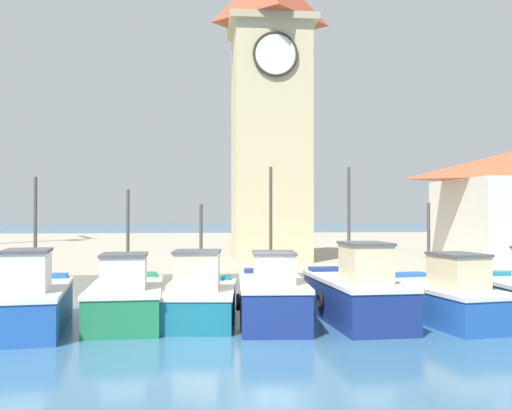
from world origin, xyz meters
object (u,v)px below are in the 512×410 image
object	(u,v)px
fishing_boat_center	(199,298)
fishing_boat_mid_right	(272,297)
fishing_boat_mid_left	(126,298)
fishing_boat_right_outer	(442,297)
fishing_boat_left_inner	(31,302)
clock_tower	(270,103)
fishing_boat_right_inner	(356,294)

from	to	relation	value
fishing_boat_center	fishing_boat_mid_right	distance (m)	2.15
fishing_boat_mid_left	fishing_boat_right_outer	size ratio (longest dim) A/B	0.90
fishing_boat_center	fishing_boat_mid_left	bearing A→B (deg)	179.34
fishing_boat_mid_right	fishing_boat_right_outer	size ratio (longest dim) A/B	0.89
fishing_boat_left_inner	fishing_boat_mid_left	size ratio (longest dim) A/B	1.07
fishing_boat_mid_left	clock_tower	bearing A→B (deg)	59.06
fishing_boat_mid_left	fishing_boat_mid_right	world-z (taller)	fishing_boat_mid_right
fishing_boat_center	fishing_boat_left_inner	bearing A→B (deg)	-171.63
fishing_boat_mid_right	fishing_boat_left_inner	bearing A→B (deg)	-177.86
fishing_boat_center	fishing_boat_right_outer	world-z (taller)	fishing_boat_right_outer
fishing_boat_center	fishing_boat_mid_right	size ratio (longest dim) A/B	0.95
fishing_boat_mid_right	fishing_boat_right_inner	bearing A→B (deg)	-0.04
fishing_boat_left_inner	fishing_boat_center	size ratio (longest dim) A/B	1.14
fishing_boat_left_inner	fishing_boat_mid_right	world-z (taller)	fishing_boat_mid_right
fishing_boat_center	fishing_boat_right_outer	size ratio (longest dim) A/B	0.84
fishing_boat_right_outer	clock_tower	xyz separation A→B (m)	(-3.94, 9.57, 7.43)
fishing_boat_right_outer	fishing_boat_mid_right	bearing A→B (deg)	178.17
fishing_boat_center	fishing_boat_right_inner	xyz separation A→B (m)	(4.62, -0.43, 0.11)
fishing_boat_center	fishing_boat_right_inner	size ratio (longest dim) A/B	0.87
fishing_boat_mid_right	clock_tower	world-z (taller)	clock_tower
fishing_boat_left_inner	fishing_boat_right_inner	distance (m)	9.24
fishing_boat_left_inner	fishing_boat_right_outer	size ratio (longest dim) A/B	0.96
fishing_boat_mid_right	fishing_boat_right_outer	distance (m)	5.07
fishing_boat_mid_left	fishing_boat_mid_right	xyz separation A→B (m)	(4.23, -0.45, 0.05)
fishing_boat_right_inner	clock_tower	size ratio (longest dim) A/B	0.35
fishing_boat_center	clock_tower	bearing A→B (deg)	70.13
fishing_boat_right_outer	clock_tower	world-z (taller)	clock_tower
fishing_boat_mid_left	fishing_boat_right_inner	distance (m)	6.76
fishing_boat_mid_left	fishing_boat_mid_right	distance (m)	4.26
clock_tower	fishing_boat_mid_left	bearing A→B (deg)	-120.94
fishing_boat_right_outer	fishing_boat_right_inner	bearing A→B (deg)	176.42
fishing_boat_center	fishing_boat_mid_right	world-z (taller)	fishing_boat_mid_right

